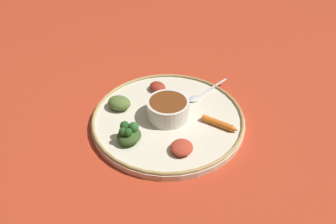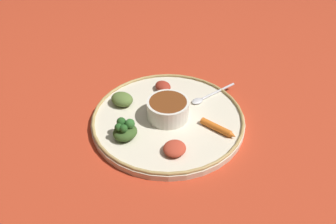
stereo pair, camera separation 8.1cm
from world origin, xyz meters
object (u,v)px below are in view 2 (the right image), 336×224
at_px(center_bowl, 168,109).
at_px(greens_pile, 125,130).
at_px(spoon, 207,96).
at_px(carrot_near_spoon, 218,128).

height_order(center_bowl, greens_pile, same).
bearing_deg(center_bowl, greens_pile, -132.52).
relative_size(center_bowl, spoon, 0.85).
bearing_deg(greens_pile, center_bowl, 47.48).
bearing_deg(carrot_near_spoon, greens_pile, -163.56).
xyz_separation_m(center_bowl, carrot_near_spoon, (0.13, -0.03, -0.02)).
height_order(spoon, carrot_near_spoon, carrot_near_spoon).
bearing_deg(carrot_near_spoon, center_bowl, 167.01).
xyz_separation_m(center_bowl, greens_pile, (-0.09, -0.09, -0.00)).
bearing_deg(spoon, greens_pile, -132.39).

